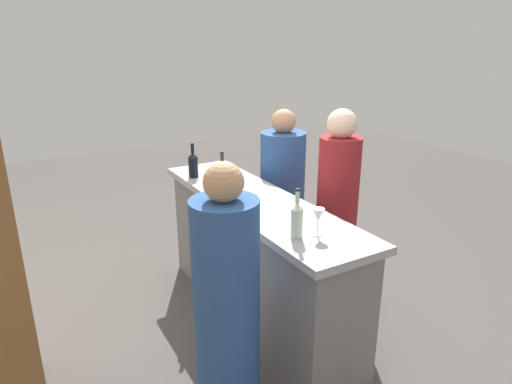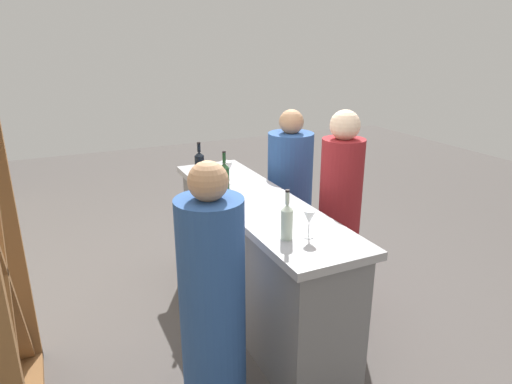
{
  "view_description": "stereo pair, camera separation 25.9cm",
  "coord_description": "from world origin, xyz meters",
  "views": [
    {
      "loc": [
        -2.61,
        1.52,
        2.04
      ],
      "look_at": [
        0.0,
        0.0,
        1.0
      ],
      "focal_mm": 31.74,
      "sensor_mm": 36.0,
      "label": 1
    },
    {
      "loc": [
        -2.73,
        1.29,
        2.04
      ],
      "look_at": [
        0.0,
        0.0,
        1.0
      ],
      "focal_mm": 31.74,
      "sensor_mm": 36.0,
      "label": 2
    }
  ],
  "objects": [
    {
      "name": "person_center_guest",
      "position": [
        -0.16,
        -0.61,
        0.74
      ],
      "size": [
        0.36,
        0.36,
        1.57
      ],
      "rotation": [
        0.0,
        0.0,
        1.4
      ],
      "color": "maroon",
      "rests_on": "ground"
    },
    {
      "name": "bar_counter",
      "position": [
        0.0,
        0.0,
        0.48
      ],
      "size": [
        2.13,
        0.55,
        0.95
      ],
      "color": "slate",
      "rests_on": "ground"
    },
    {
      "name": "wine_glass_near_center",
      "position": [
        0.52,
        0.02,
        1.06
      ],
      "size": [
        0.08,
        0.08,
        0.15
      ],
      "color": "white",
      "rests_on": "bar_counter"
    },
    {
      "name": "person_right_guest",
      "position": [
        -0.71,
        0.6,
        0.67
      ],
      "size": [
        0.43,
        0.43,
        1.47
      ],
      "rotation": [
        0.0,
        0.0,
        -1.33
      ],
      "color": "#284C8C",
      "rests_on": "ground"
    },
    {
      "name": "ground_plane",
      "position": [
        0.0,
        0.0,
        0.0
      ],
      "size": [
        12.0,
        12.0,
        0.0
      ],
      "primitive_type": "plane",
      "color": "#4C4744"
    },
    {
      "name": "wine_glass_near_left",
      "position": [
        -0.72,
        0.01,
        1.07
      ],
      "size": [
        0.07,
        0.07,
        0.16
      ],
      "color": "white",
      "rests_on": "bar_counter"
    },
    {
      "name": "person_left_guest",
      "position": [
        0.52,
        -0.57,
        0.67
      ],
      "size": [
        0.44,
        0.44,
        1.48
      ],
      "rotation": [
        0.0,
        0.0,
        1.42
      ],
      "color": "#284C8C",
      "rests_on": "ground"
    },
    {
      "name": "wine_bottle_second_left_olive_green",
      "position": [
        0.24,
        0.14,
        1.07
      ],
      "size": [
        0.07,
        0.07,
        0.31
      ],
      "color": "#193D1E",
      "rests_on": "bar_counter"
    },
    {
      "name": "wine_bottle_leftmost_clear_pale",
      "position": [
        -0.69,
        0.13,
        1.07
      ],
      "size": [
        0.07,
        0.07,
        0.29
      ],
      "color": "#B7C6B2",
      "rests_on": "bar_counter"
    },
    {
      "name": "wine_glass_near_right",
      "position": [
        0.41,
        0.04,
        1.08
      ],
      "size": [
        0.07,
        0.07,
        0.18
      ],
      "color": "white",
      "rests_on": "bar_counter"
    },
    {
      "name": "wine_bottle_center_near_black",
      "position": [
        0.71,
        0.18,
        1.06
      ],
      "size": [
        0.08,
        0.08,
        0.28
      ],
      "color": "black",
      "rests_on": "bar_counter"
    }
  ]
}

